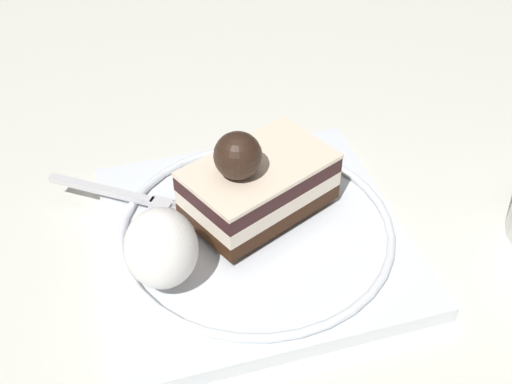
{
  "coord_description": "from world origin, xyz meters",
  "views": [
    {
      "loc": [
        -0.1,
        -0.32,
        0.32
      ],
      "look_at": [
        0.02,
        -0.03,
        0.05
      ],
      "focal_mm": 44.68,
      "sensor_mm": 36.0,
      "label": 1
    }
  ],
  "objects_px": {
    "whipped_cream_dollop": "(161,248)",
    "fork": "(130,196)",
    "dessert_plate": "(256,234)",
    "cake_slice": "(257,182)"
  },
  "relations": [
    {
      "from": "whipped_cream_dollop",
      "to": "fork",
      "type": "bearing_deg",
      "value": 91.83
    },
    {
      "from": "dessert_plate",
      "to": "cake_slice",
      "type": "distance_m",
      "value": 0.04
    },
    {
      "from": "dessert_plate",
      "to": "fork",
      "type": "relative_size",
      "value": 2.24
    },
    {
      "from": "dessert_plate",
      "to": "whipped_cream_dollop",
      "type": "relative_size",
      "value": 4.07
    },
    {
      "from": "dessert_plate",
      "to": "fork",
      "type": "distance_m",
      "value": 0.1
    },
    {
      "from": "whipped_cream_dollop",
      "to": "dessert_plate",
      "type": "bearing_deg",
      "value": 18.6
    },
    {
      "from": "fork",
      "to": "whipped_cream_dollop",
      "type": "bearing_deg",
      "value": -88.17
    },
    {
      "from": "dessert_plate",
      "to": "cake_slice",
      "type": "relative_size",
      "value": 1.91
    },
    {
      "from": "dessert_plate",
      "to": "fork",
      "type": "xyz_separation_m",
      "value": [
        -0.07,
        0.06,
        0.01
      ]
    },
    {
      "from": "dessert_plate",
      "to": "whipped_cream_dollop",
      "type": "height_order",
      "value": "whipped_cream_dollop"
    }
  ]
}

